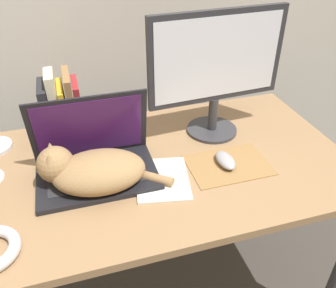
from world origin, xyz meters
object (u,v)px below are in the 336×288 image
(computer_mouse, at_px, (225,160))
(cat, at_px, (92,170))
(book_row, at_px, (62,108))
(laptop, at_px, (95,161))
(external_monitor, at_px, (217,68))
(notepad, at_px, (162,179))

(computer_mouse, bearing_deg, cat, 177.68)
(cat, bearing_deg, computer_mouse, -2.32)
(book_row, bearing_deg, cat, -79.08)
(laptop, distance_m, book_row, 0.30)
(external_monitor, relative_size, book_row, 1.98)
(laptop, xyz_separation_m, computer_mouse, (0.43, -0.08, -0.03))
(laptop, distance_m, notepad, 0.23)
(computer_mouse, bearing_deg, external_monitor, 79.44)
(laptop, bearing_deg, computer_mouse, -10.71)
(external_monitor, distance_m, computer_mouse, 0.33)
(laptop, xyz_separation_m, cat, (-0.02, -0.06, 0.01))
(cat, height_order, external_monitor, external_monitor)
(computer_mouse, bearing_deg, notepad, -175.46)
(external_monitor, bearing_deg, notepad, -138.89)
(book_row, bearing_deg, notepad, -53.05)
(cat, height_order, notepad, cat)
(laptop, relative_size, book_row, 1.48)
(cat, xyz_separation_m, notepad, (0.22, -0.04, -0.06))
(computer_mouse, bearing_deg, book_row, 145.09)
(external_monitor, height_order, book_row, external_monitor)
(external_monitor, height_order, notepad, external_monitor)
(laptop, relative_size, notepad, 1.56)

